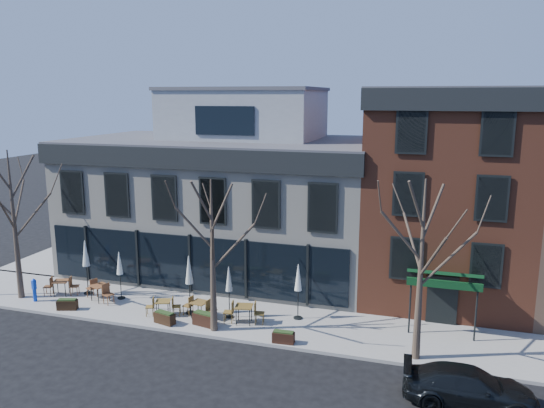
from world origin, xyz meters
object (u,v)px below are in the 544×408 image
(parked_sedan, at_px, (469,387))
(cafe_set_0, at_px, (61,286))
(call_box, at_px, (34,289))
(umbrella_0, at_px, (86,256))

(parked_sedan, distance_m, cafe_set_0, 21.01)
(call_box, xyz_separation_m, cafe_set_0, (0.74, 1.16, -0.16))
(call_box, height_order, umbrella_0, umbrella_0)
(parked_sedan, height_order, cafe_set_0, parked_sedan)
(parked_sedan, xyz_separation_m, umbrella_0, (-19.32, 4.89, 1.60))
(parked_sedan, relative_size, cafe_set_0, 2.38)
(parked_sedan, height_order, umbrella_0, umbrella_0)
(cafe_set_0, distance_m, umbrella_0, 2.12)
(cafe_set_0, bearing_deg, call_box, -122.50)
(call_box, bearing_deg, parked_sedan, -8.34)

